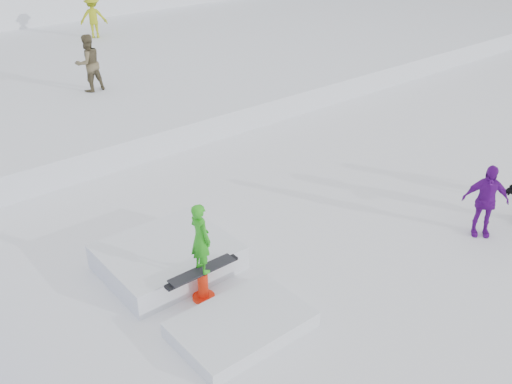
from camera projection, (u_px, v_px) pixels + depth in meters
ground at (299, 283)px, 11.59m from camera, size 120.00×120.00×0.00m
snow_midrise at (19, 80)px, 22.28m from camera, size 50.00×18.00×0.80m
walker_olive at (88, 63)px, 19.43m from camera, size 1.00×0.82×1.94m
walker_ygreen at (93, 17)px, 26.35m from camera, size 1.41×1.20×1.89m
spectator_purple at (485, 201)px, 12.82m from camera, size 1.01×1.04×1.75m
jib_rail_feature at (187, 272)px, 11.41m from camera, size 2.60×4.40×2.11m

